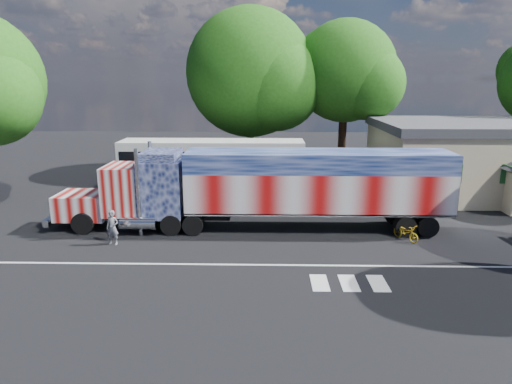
{
  "coord_description": "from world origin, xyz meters",
  "views": [
    {
      "loc": [
        0.57,
        -22.16,
        8.17
      ],
      "look_at": [
        0.0,
        3.0,
        1.9
      ],
      "focal_mm": 32.0,
      "sensor_mm": 36.0,
      "label": 1
    }
  ],
  "objects_px": {
    "tree_ne_a": "(347,72)",
    "tree_n_mid": "(252,73)",
    "coach_bus": "(213,166)",
    "woman": "(113,228)",
    "semi_truck": "(268,186)",
    "bicycle": "(406,232)"
  },
  "relations": [
    {
      "from": "semi_truck",
      "to": "woman",
      "type": "height_order",
      "value": "semi_truck"
    },
    {
      "from": "coach_bus",
      "to": "tree_ne_a",
      "type": "bearing_deg",
      "value": 35.48
    },
    {
      "from": "tree_ne_a",
      "to": "tree_n_mid",
      "type": "distance_m",
      "value": 8.14
    },
    {
      "from": "bicycle",
      "to": "tree_ne_a",
      "type": "height_order",
      "value": "tree_ne_a"
    },
    {
      "from": "coach_bus",
      "to": "bicycle",
      "type": "distance_m",
      "value": 15.1
    },
    {
      "from": "tree_ne_a",
      "to": "tree_n_mid",
      "type": "height_order",
      "value": "tree_n_mid"
    },
    {
      "from": "bicycle",
      "to": "tree_n_mid",
      "type": "distance_m",
      "value": 21.92
    },
    {
      "from": "tree_n_mid",
      "to": "coach_bus",
      "type": "bearing_deg",
      "value": -107.47
    },
    {
      "from": "semi_truck",
      "to": "bicycle",
      "type": "height_order",
      "value": "semi_truck"
    },
    {
      "from": "woman",
      "to": "tree_ne_a",
      "type": "relative_size",
      "value": 0.13
    },
    {
      "from": "tree_n_mid",
      "to": "semi_truck",
      "type": "bearing_deg",
      "value": -85.39
    },
    {
      "from": "bicycle",
      "to": "semi_truck",
      "type": "bearing_deg",
      "value": 135.93
    },
    {
      "from": "tree_ne_a",
      "to": "tree_n_mid",
      "type": "relative_size",
      "value": 0.92
    },
    {
      "from": "bicycle",
      "to": "tree_ne_a",
      "type": "distance_m",
      "value": 19.54
    },
    {
      "from": "tree_n_mid",
      "to": "woman",
      "type": "bearing_deg",
      "value": -108.46
    },
    {
      "from": "bicycle",
      "to": "tree_n_mid",
      "type": "relative_size",
      "value": 0.12
    },
    {
      "from": "semi_truck",
      "to": "woman",
      "type": "distance_m",
      "value": 8.42
    },
    {
      "from": "woman",
      "to": "tree_ne_a",
      "type": "bearing_deg",
      "value": 61.89
    },
    {
      "from": "semi_truck",
      "to": "tree_ne_a",
      "type": "relative_size",
      "value": 1.68
    },
    {
      "from": "tree_ne_a",
      "to": "woman",
      "type": "bearing_deg",
      "value": -128.03
    },
    {
      "from": "semi_truck",
      "to": "tree_n_mid",
      "type": "height_order",
      "value": "tree_n_mid"
    },
    {
      "from": "semi_truck",
      "to": "coach_bus",
      "type": "bearing_deg",
      "value": 115.82
    }
  ]
}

